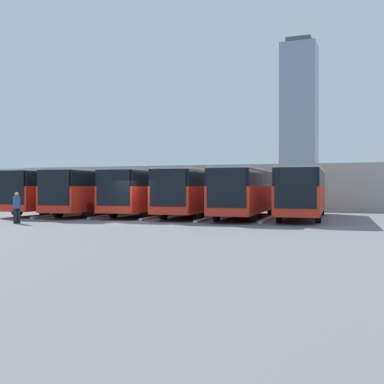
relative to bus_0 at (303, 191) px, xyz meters
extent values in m
plane|color=slate|center=(9.34, 6.68, -1.85)|extent=(600.00, 600.00, 0.00)
cube|color=red|center=(0.00, -0.02, -0.55)|extent=(3.37, 12.44, 1.70)
cube|color=black|center=(0.00, -0.02, 0.83)|extent=(3.32, 12.25, 1.04)
cube|color=black|center=(-0.40, 6.13, 0.22)|extent=(2.26, 0.19, 2.25)
cube|color=red|center=(-0.40, 6.14, -1.18)|extent=(2.44, 0.22, 0.40)
cube|color=silver|center=(0.00, -0.02, 1.41)|extent=(3.23, 11.94, 0.12)
cylinder|color=black|center=(-1.38, 3.71, -1.30)|extent=(0.37, 1.12, 1.11)
cylinder|color=black|center=(0.89, 3.86, -1.30)|extent=(0.37, 1.12, 1.11)
cylinder|color=black|center=(-0.89, -3.90, -1.30)|extent=(0.37, 1.12, 1.11)
cylinder|color=black|center=(1.38, -3.75, -1.30)|extent=(0.37, 1.12, 1.11)
cube|color=#9E9E99|center=(1.87, 1.83, -1.77)|extent=(0.75, 7.82, 0.15)
cube|color=red|center=(3.74, 0.55, -0.55)|extent=(3.37, 12.44, 1.70)
cube|color=black|center=(3.74, 0.55, 0.83)|extent=(3.32, 12.25, 1.04)
cube|color=black|center=(3.34, 6.70, 0.22)|extent=(2.26, 0.19, 2.25)
cube|color=red|center=(3.34, 6.70, -1.18)|extent=(2.44, 0.22, 0.40)
cube|color=silver|center=(3.74, 0.55, 1.41)|extent=(3.23, 11.94, 0.12)
cylinder|color=black|center=(2.35, 4.28, -1.30)|extent=(0.37, 1.12, 1.11)
cylinder|color=black|center=(4.62, 4.42, -1.30)|extent=(0.37, 1.12, 1.11)
cylinder|color=black|center=(2.85, -3.33, -1.30)|extent=(0.37, 1.12, 1.11)
cylinder|color=black|center=(5.12, -3.18, -1.30)|extent=(0.37, 1.12, 1.11)
cube|color=#9E9E99|center=(5.60, 2.39, -1.77)|extent=(0.75, 7.82, 0.15)
cube|color=red|center=(7.47, 0.17, -0.55)|extent=(3.37, 12.44, 1.70)
cube|color=black|center=(7.47, 0.17, 0.83)|extent=(3.32, 12.25, 1.04)
cube|color=black|center=(7.07, 6.32, 0.22)|extent=(2.26, 0.19, 2.25)
cube|color=red|center=(7.07, 6.32, -1.18)|extent=(2.44, 0.22, 0.40)
cube|color=silver|center=(7.47, 0.17, 1.41)|extent=(3.23, 11.94, 0.12)
cylinder|color=black|center=(6.09, 3.90, -1.30)|extent=(0.37, 1.12, 1.11)
cylinder|color=black|center=(8.36, 4.05, -1.30)|extent=(0.37, 1.12, 1.11)
cylinder|color=black|center=(6.58, -3.71, -1.30)|extent=(0.37, 1.12, 1.11)
cylinder|color=black|center=(8.85, -3.56, -1.30)|extent=(0.37, 1.12, 1.11)
cube|color=#9E9E99|center=(9.34, 2.01, -1.77)|extent=(0.75, 7.82, 0.15)
cube|color=red|center=(11.21, 0.11, -0.55)|extent=(3.37, 12.44, 1.70)
cube|color=black|center=(11.21, 0.11, 0.83)|extent=(3.32, 12.25, 1.04)
cube|color=black|center=(10.81, 6.26, 0.22)|extent=(2.26, 0.19, 2.25)
cube|color=red|center=(10.81, 6.27, -1.18)|extent=(2.44, 0.22, 0.40)
cube|color=silver|center=(11.21, 0.11, 1.41)|extent=(3.23, 11.94, 0.12)
cylinder|color=black|center=(9.82, 3.84, -1.30)|extent=(0.37, 1.12, 1.11)
cylinder|color=black|center=(12.09, 3.99, -1.30)|extent=(0.37, 1.12, 1.11)
cylinder|color=black|center=(10.32, -3.77, -1.30)|extent=(0.37, 1.12, 1.11)
cylinder|color=black|center=(12.59, -3.62, -1.30)|extent=(0.37, 1.12, 1.11)
cube|color=#9E9E99|center=(13.07, 1.95, -1.77)|extent=(0.75, 7.82, 0.15)
cube|color=red|center=(14.94, 1.07, -0.55)|extent=(3.37, 12.44, 1.70)
cube|color=black|center=(14.94, 1.07, 0.83)|extent=(3.32, 12.25, 1.04)
cube|color=black|center=(14.54, 7.22, 0.22)|extent=(2.26, 0.19, 2.25)
cube|color=red|center=(14.54, 7.22, -1.18)|extent=(2.44, 0.22, 0.40)
cube|color=silver|center=(14.94, 1.07, 1.41)|extent=(3.23, 11.94, 0.12)
cylinder|color=black|center=(13.56, 4.80, -1.30)|extent=(0.37, 1.12, 1.11)
cylinder|color=black|center=(15.83, 4.95, -1.30)|extent=(0.37, 1.12, 1.11)
cylinder|color=black|center=(14.05, -2.81, -1.30)|extent=(0.37, 1.12, 1.11)
cylinder|color=black|center=(16.32, -2.66, -1.30)|extent=(0.37, 1.12, 1.11)
cube|color=#9E9E99|center=(16.81, 2.91, -1.77)|extent=(0.75, 7.82, 0.15)
cube|color=red|center=(18.67, 0.76, -0.55)|extent=(3.37, 12.44, 1.70)
cube|color=black|center=(18.67, 0.76, 0.83)|extent=(3.32, 12.25, 1.04)
cube|color=black|center=(18.28, 6.91, 0.22)|extent=(2.26, 0.19, 2.25)
cube|color=red|center=(18.28, 6.92, -1.18)|extent=(2.44, 0.22, 0.40)
cube|color=silver|center=(18.67, 0.76, 1.41)|extent=(3.23, 11.94, 0.12)
cylinder|color=black|center=(17.29, 4.49, -1.30)|extent=(0.37, 1.12, 1.11)
cylinder|color=black|center=(19.56, 4.64, -1.30)|extent=(0.37, 1.12, 1.11)
cylinder|color=black|center=(17.79, -3.11, -1.30)|extent=(0.37, 1.12, 1.11)
cylinder|color=black|center=(20.06, -2.97, -1.30)|extent=(0.37, 1.12, 1.11)
cylinder|color=black|center=(14.96, 10.21, -1.41)|extent=(0.25, 0.25, 0.88)
cylinder|color=black|center=(14.91, 9.99, -1.41)|extent=(0.25, 0.25, 0.88)
cylinder|color=#2D4C99|center=(14.94, 10.10, -0.62)|extent=(0.49, 0.49, 0.70)
sphere|color=tan|center=(14.94, 10.10, -0.15)|extent=(0.24, 0.24, 0.24)
cube|color=#A8A399|center=(9.34, -15.57, 0.22)|extent=(43.55, 11.10, 4.13)
cube|color=silver|center=(9.34, -22.62, 2.03)|extent=(43.55, 3.00, 0.24)
cylinder|color=slate|center=(24.58, -23.72, 0.09)|extent=(0.20, 0.20, 3.88)
cube|color=#7F8EA3|center=(23.87, -170.70, 28.47)|extent=(14.39, 14.39, 60.65)
cube|color=#4C4C51|center=(23.87, -170.70, 60.00)|extent=(10.07, 10.07, 2.40)
camera|label=1|loc=(-4.25, 32.56, 0.34)|focal=45.00mm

